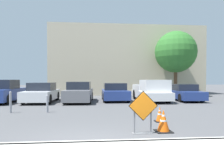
# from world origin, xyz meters

# --- Properties ---
(ground_plane) EXTENTS (96.00, 96.00, 0.00)m
(ground_plane) POSITION_xyz_m (0.00, 10.00, 0.00)
(ground_plane) COLOR #4C4C4F
(sidewalk_strip) EXTENTS (25.52, 2.58, 0.14)m
(sidewalk_strip) POSITION_xyz_m (0.00, -1.29, 0.07)
(sidewalk_strip) COLOR #ADAAA3
(sidewalk_strip) RESTS_ON ground_plane
(curb_lip) EXTENTS (25.52, 0.20, 0.14)m
(curb_lip) POSITION_xyz_m (0.00, 0.00, 0.07)
(curb_lip) COLOR #ADAAA3
(curb_lip) RESTS_ON ground_plane
(road_closed_sign) EXTENTS (0.91, 0.20, 1.31)m
(road_closed_sign) POSITION_xyz_m (1.54, 1.13, 0.71)
(road_closed_sign) COLOR black
(road_closed_sign) RESTS_ON ground_plane
(traffic_cone_nearest) EXTENTS (0.51, 0.51, 0.70)m
(traffic_cone_nearest) POSITION_xyz_m (2.24, 1.32, 0.34)
(traffic_cone_nearest) COLOR black
(traffic_cone_nearest) RESTS_ON ground_plane
(traffic_cone_second) EXTENTS (0.38, 0.38, 0.60)m
(traffic_cone_second) POSITION_xyz_m (2.63, 2.93, 0.29)
(traffic_cone_second) COLOR black
(traffic_cone_second) RESTS_ON ground_plane
(parked_car_second) EXTENTS (1.94, 4.44, 1.62)m
(parked_car_second) POSITION_xyz_m (-6.34, 10.82, 0.74)
(parked_car_second) COLOR navy
(parked_car_second) RESTS_ON ground_plane
(parked_car_third) EXTENTS (2.01, 4.56, 1.41)m
(parked_car_third) POSITION_xyz_m (-3.64, 10.84, 0.66)
(parked_car_third) COLOR silver
(parked_car_third) RESTS_ON ground_plane
(parked_car_fourth) EXTENTS (2.03, 4.73, 1.47)m
(parked_car_fourth) POSITION_xyz_m (-0.94, 10.76, 0.68)
(parked_car_fourth) COLOR slate
(parked_car_fourth) RESTS_ON ground_plane
(parked_car_fifth) EXTENTS (1.97, 4.14, 1.36)m
(parked_car_fifth) POSITION_xyz_m (1.76, 11.42, 0.63)
(parked_car_fifth) COLOR navy
(parked_car_fifth) RESTS_ON ground_plane
(pickup_truck) EXTENTS (2.00, 5.36, 1.61)m
(pickup_truck) POSITION_xyz_m (4.45, 10.74, 0.73)
(pickup_truck) COLOR silver
(pickup_truck) RESTS_ON ground_plane
(parked_car_sixth) EXTENTS (1.90, 4.39, 1.27)m
(parked_car_sixth) POSITION_xyz_m (7.16, 11.05, 0.60)
(parked_car_sixth) COLOR navy
(parked_car_sixth) RESTS_ON ground_plane
(bollard_nearest) EXTENTS (0.12, 0.12, 0.87)m
(bollard_nearest) POSITION_xyz_m (-2.23, 5.75, 0.46)
(bollard_nearest) COLOR gray
(bollard_nearest) RESTS_ON ground_plane
(bollard_second) EXTENTS (0.12, 0.12, 1.06)m
(bollard_second) POSITION_xyz_m (-4.00, 5.75, 0.56)
(bollard_second) COLOR gray
(bollard_second) RESTS_ON ground_plane
(building_facade_backdrop) EXTENTS (16.40, 5.00, 7.30)m
(building_facade_backdrop) POSITION_xyz_m (3.80, 19.15, 3.65)
(building_facade_backdrop) COLOR beige
(building_facade_backdrop) RESTS_ON ground_plane
(street_tree_behind_lot) EXTENTS (3.95, 3.95, 6.24)m
(street_tree_behind_lot) POSITION_xyz_m (7.98, 14.92, 4.25)
(street_tree_behind_lot) COLOR #513823
(street_tree_behind_lot) RESTS_ON ground_plane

